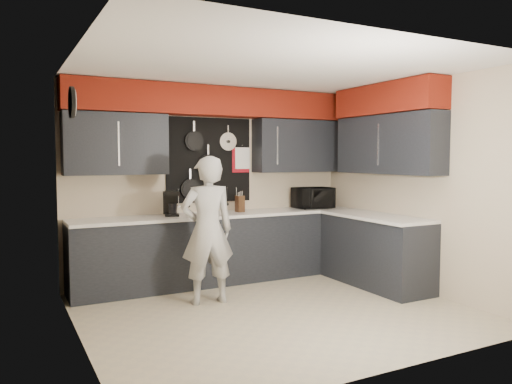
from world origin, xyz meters
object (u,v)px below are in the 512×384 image
utensil_crock (213,208)px  person (207,230)px  coffee_maker (171,203)px  microwave (313,198)px  knife_block (240,204)px

utensil_crock → person: (-0.44, -0.86, -0.16)m
coffee_maker → microwave: bearing=15.7°
microwave → utensil_crock: size_ratio=3.56×
coffee_maker → person: 0.91m
microwave → person: size_ratio=0.33×
microwave → coffee_maker: coffee_maker is taller
coffee_maker → person: (0.14, -0.86, -0.25)m
utensil_crock → person: bearing=-116.8°
microwave → utensil_crock: microwave is taller
microwave → coffee_maker: bearing=-177.2°
microwave → knife_block: 1.17m
utensil_crock → person: size_ratio=0.09×
knife_block → utensil_crock: size_ratio=1.44×
utensil_crock → knife_block: bearing=0.0°
utensil_crock → coffee_maker: coffee_maker is taller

